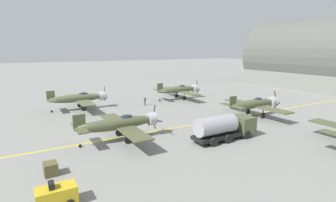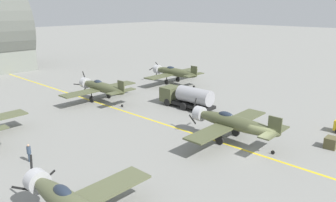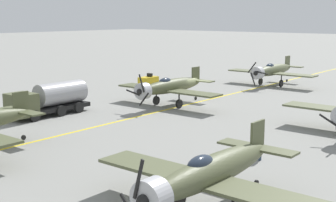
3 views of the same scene
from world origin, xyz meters
The scene contains 9 objects.
ground_plane centered at (0.00, 0.00, 0.00)m, with size 400.00×400.00×0.00m, color gray.
taxiway_stripe centered at (0.00, 0.00, 0.00)m, with size 0.30×160.00×0.01m, color yellow.
airplane_mid_center centered at (1.00, 3.52, 2.01)m, with size 12.00×9.98×3.73m.
airplane_far_left centered at (-17.14, 22.98, 2.01)m, with size 12.00×9.98×3.76m.
airplane_near_center centered at (-0.50, -16.22, 2.01)m, with size 12.00×9.98×3.65m.
fuel_tanker centered at (6.79, 14.14, 1.51)m, with size 2.68×8.00×2.98m.
tow_tractor centered at (11.18, -4.69, 0.79)m, with size 1.57×2.60×1.79m.
ground_crew_walking centered at (-15.01, 14.11, 0.90)m, with size 0.36×0.36×1.65m.
supply_crate_by_tanker centered at (6.16, -4.52, 0.54)m, with size 1.29×1.07×1.07m, color brown.
Camera 3 is at (-28.67, 40.13, 9.12)m, focal length 50.00 mm.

